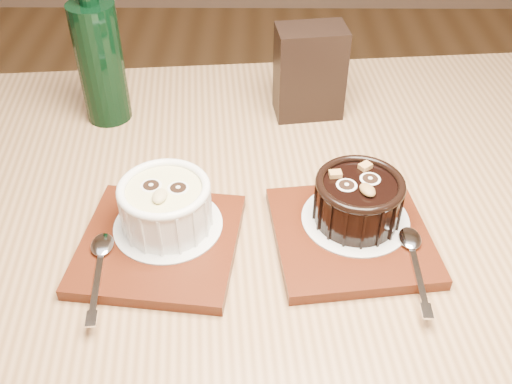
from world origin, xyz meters
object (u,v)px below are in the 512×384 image
at_px(table, 272,266).
at_px(green_bottle, 100,58).
at_px(ramekin_white, 165,204).
at_px(tray_right, 351,236).
at_px(ramekin_dark, 358,198).
at_px(condiment_stand, 310,72).
at_px(tray_left, 159,244).

distance_m(table, green_bottle, 0.39).
height_order(ramekin_white, green_bottle, green_bottle).
xyz_separation_m(ramekin_white, tray_right, (0.22, -0.01, -0.04)).
relative_size(tray_right, green_bottle, 0.71).
bearing_deg(ramekin_dark, tray_right, -130.20).
relative_size(ramekin_white, ramekin_dark, 1.03).
height_order(table, condiment_stand, condiment_stand).
height_order(tray_left, ramekin_white, ramekin_white).
height_order(ramekin_dark, green_bottle, green_bottle).
bearing_deg(ramekin_dark, condiment_stand, 77.02).
bearing_deg(tray_right, condiment_stand, 97.25).
relative_size(tray_left, ramekin_white, 1.68).
distance_m(ramekin_white, green_bottle, 0.29).
bearing_deg(tray_right, ramekin_white, 177.88).
height_order(table, ramekin_dark, ramekin_dark).
bearing_deg(tray_left, ramekin_dark, 8.77).
bearing_deg(table, condiment_stand, 76.90).
xyz_separation_m(tray_left, tray_right, (0.23, 0.02, 0.00)).
bearing_deg(tray_left, tray_right, 3.96).
bearing_deg(green_bottle, tray_left, -68.22).
relative_size(table, condiment_stand, 9.06).
xyz_separation_m(table, green_bottle, (-0.25, 0.23, 0.19)).
distance_m(tray_left, tray_right, 0.23).
distance_m(condiment_stand, green_bottle, 0.31).
distance_m(table, ramekin_dark, 0.17).
bearing_deg(ramekin_dark, tray_left, 166.57).
bearing_deg(green_bottle, ramekin_white, -64.90).
bearing_deg(tray_left, green_bottle, 111.78).
bearing_deg(condiment_stand, tray_left, -122.66).
relative_size(table, ramekin_white, 11.82).
xyz_separation_m(tray_right, condiment_stand, (-0.04, 0.28, 0.06)).
bearing_deg(ramekin_white, tray_right, 5.36).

